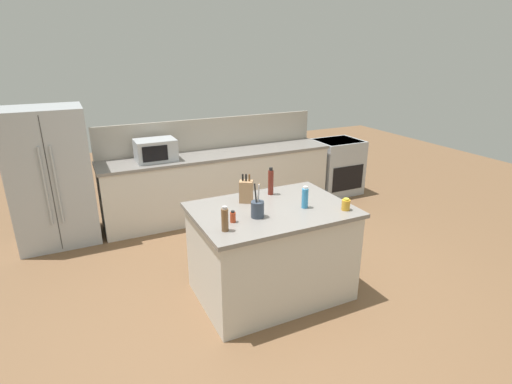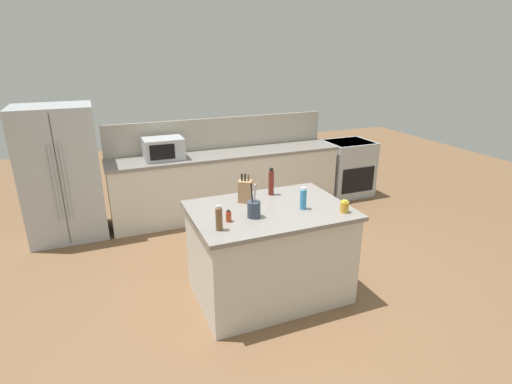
{
  "view_description": "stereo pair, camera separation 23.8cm",
  "coord_description": "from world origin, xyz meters",
  "px_view_note": "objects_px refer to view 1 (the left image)",
  "views": [
    {
      "loc": [
        -1.68,
        -3.12,
        2.4
      ],
      "look_at": [
        0.0,
        0.35,
        0.99
      ],
      "focal_mm": 28.0,
      "sensor_mm": 36.0,
      "label": 1
    },
    {
      "loc": [
        -1.46,
        -3.22,
        2.4
      ],
      "look_at": [
        0.0,
        0.35,
        0.99
      ],
      "focal_mm": 28.0,
      "sensor_mm": 36.0,
      "label": 2
    }
  ],
  "objects_px": {
    "utensil_crock": "(257,209)",
    "honey_jar": "(346,205)",
    "knife_block": "(246,191)",
    "spice_jar_paprika": "(233,217)",
    "refrigerator": "(51,177)",
    "microwave": "(156,150)",
    "dish_soap_bottle": "(305,198)",
    "range_oven": "(337,166)",
    "vinegar_bottle": "(271,182)",
    "pepper_grinder": "(225,219)"
  },
  "relations": [
    {
      "from": "microwave",
      "to": "knife_block",
      "type": "height_order",
      "value": "same"
    },
    {
      "from": "vinegar_bottle",
      "to": "microwave",
      "type": "bearing_deg",
      "value": 112.84
    },
    {
      "from": "microwave",
      "to": "utensil_crock",
      "type": "distance_m",
      "value": 2.36
    },
    {
      "from": "range_oven",
      "to": "vinegar_bottle",
      "type": "relative_size",
      "value": 3.17
    },
    {
      "from": "refrigerator",
      "to": "vinegar_bottle",
      "type": "xyz_separation_m",
      "value": [
        2.09,
        -1.91,
        0.21
      ]
    },
    {
      "from": "microwave",
      "to": "dish_soap_bottle",
      "type": "distance_m",
      "value": 2.49
    },
    {
      "from": "refrigerator",
      "to": "utensil_crock",
      "type": "distance_m",
      "value": 2.93
    },
    {
      "from": "utensil_crock",
      "to": "spice_jar_paprika",
      "type": "height_order",
      "value": "utensil_crock"
    },
    {
      "from": "knife_block",
      "to": "dish_soap_bottle",
      "type": "distance_m",
      "value": 0.58
    },
    {
      "from": "honey_jar",
      "to": "spice_jar_paprika",
      "type": "xyz_separation_m",
      "value": [
        -1.07,
        0.21,
        -0.0
      ]
    },
    {
      "from": "honey_jar",
      "to": "vinegar_bottle",
      "type": "distance_m",
      "value": 0.82
    },
    {
      "from": "pepper_grinder",
      "to": "range_oven",
      "type": "bearing_deg",
      "value": 39.24
    },
    {
      "from": "refrigerator",
      "to": "knife_block",
      "type": "relative_size",
      "value": 5.97
    },
    {
      "from": "utensil_crock",
      "to": "dish_soap_bottle",
      "type": "height_order",
      "value": "utensil_crock"
    },
    {
      "from": "range_oven",
      "to": "vinegar_bottle",
      "type": "distance_m",
      "value": 2.99
    },
    {
      "from": "knife_block",
      "to": "spice_jar_paprika",
      "type": "distance_m",
      "value": 0.5
    },
    {
      "from": "utensil_crock",
      "to": "honey_jar",
      "type": "xyz_separation_m",
      "value": [
        0.83,
        -0.21,
        -0.03
      ]
    },
    {
      "from": "refrigerator",
      "to": "knife_block",
      "type": "xyz_separation_m",
      "value": [
        1.77,
        -1.99,
        0.19
      ]
    },
    {
      "from": "microwave",
      "to": "vinegar_bottle",
      "type": "relative_size",
      "value": 1.83
    },
    {
      "from": "refrigerator",
      "to": "spice_jar_paprika",
      "type": "height_order",
      "value": "refrigerator"
    },
    {
      "from": "microwave",
      "to": "knife_block",
      "type": "distance_m",
      "value": 2.0
    },
    {
      "from": "microwave",
      "to": "honey_jar",
      "type": "distance_m",
      "value": 2.82
    },
    {
      "from": "utensil_crock",
      "to": "spice_jar_paprika",
      "type": "xyz_separation_m",
      "value": [
        -0.24,
        -0.01,
        -0.03
      ]
    },
    {
      "from": "microwave",
      "to": "utensil_crock",
      "type": "bearing_deg",
      "value": -80.36
    },
    {
      "from": "microwave",
      "to": "spice_jar_paprika",
      "type": "bearing_deg",
      "value": -86.28
    },
    {
      "from": "range_oven",
      "to": "spice_jar_paprika",
      "type": "xyz_separation_m",
      "value": [
        -2.9,
        -2.33,
        0.52
      ]
    },
    {
      "from": "range_oven",
      "to": "honey_jar",
      "type": "relative_size",
      "value": 7.94
    },
    {
      "from": "refrigerator",
      "to": "utensil_crock",
      "type": "xyz_separation_m",
      "value": [
        1.7,
        -2.38,
        0.16
      ]
    },
    {
      "from": "refrigerator",
      "to": "vinegar_bottle",
      "type": "height_order",
      "value": "refrigerator"
    },
    {
      "from": "knife_block",
      "to": "utensil_crock",
      "type": "relative_size",
      "value": 0.91
    },
    {
      "from": "honey_jar",
      "to": "range_oven",
      "type": "bearing_deg",
      "value": 54.32
    },
    {
      "from": "range_oven",
      "to": "microwave",
      "type": "relative_size",
      "value": 1.73
    },
    {
      "from": "dish_soap_bottle",
      "to": "vinegar_bottle",
      "type": "height_order",
      "value": "vinegar_bottle"
    },
    {
      "from": "refrigerator",
      "to": "dish_soap_bottle",
      "type": "height_order",
      "value": "refrigerator"
    },
    {
      "from": "utensil_crock",
      "to": "spice_jar_paprika",
      "type": "relative_size",
      "value": 3.0
    },
    {
      "from": "range_oven",
      "to": "microwave",
      "type": "bearing_deg",
      "value": 180.0
    },
    {
      "from": "honey_jar",
      "to": "refrigerator",
      "type": "bearing_deg",
      "value": 134.31
    },
    {
      "from": "utensil_crock",
      "to": "spice_jar_paprika",
      "type": "bearing_deg",
      "value": -178.71
    },
    {
      "from": "utensil_crock",
      "to": "microwave",
      "type": "bearing_deg",
      "value": 99.64
    },
    {
      "from": "range_oven",
      "to": "vinegar_bottle",
      "type": "height_order",
      "value": "vinegar_bottle"
    },
    {
      "from": "knife_block",
      "to": "dish_soap_bottle",
      "type": "bearing_deg",
      "value": -9.2
    },
    {
      "from": "utensil_crock",
      "to": "honey_jar",
      "type": "bearing_deg",
      "value": -14.42
    },
    {
      "from": "spice_jar_paprika",
      "to": "microwave",
      "type": "bearing_deg",
      "value": 93.72
    },
    {
      "from": "range_oven",
      "to": "microwave",
      "type": "height_order",
      "value": "microwave"
    },
    {
      "from": "dish_soap_bottle",
      "to": "vinegar_bottle",
      "type": "distance_m",
      "value": 0.49
    },
    {
      "from": "range_oven",
      "to": "spice_jar_paprika",
      "type": "distance_m",
      "value": 3.76
    },
    {
      "from": "range_oven",
      "to": "knife_block",
      "type": "relative_size",
      "value": 3.17
    },
    {
      "from": "microwave",
      "to": "honey_jar",
      "type": "xyz_separation_m",
      "value": [
        1.22,
        -2.54,
        -0.09
      ]
    },
    {
      "from": "pepper_grinder",
      "to": "honey_jar",
      "type": "bearing_deg",
      "value": -3.42
    },
    {
      "from": "range_oven",
      "to": "pepper_grinder",
      "type": "distance_m",
      "value": 3.95
    }
  ]
}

